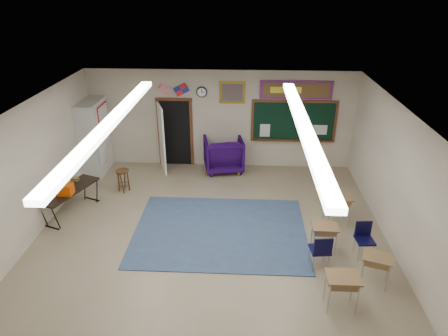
# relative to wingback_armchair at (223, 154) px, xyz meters

# --- Properties ---
(floor) EXTENTS (9.00, 9.00, 0.00)m
(floor) POSITION_rel_wingback_armchair_xyz_m (-0.10, -4.15, -0.53)
(floor) COLOR #84755B
(floor) RESTS_ON ground
(back_wall) EXTENTS (8.00, 0.04, 3.00)m
(back_wall) POSITION_rel_wingback_armchair_xyz_m (-0.10, 0.35, 0.97)
(back_wall) COLOR beige
(back_wall) RESTS_ON floor
(left_wall) EXTENTS (0.04, 9.00, 3.00)m
(left_wall) POSITION_rel_wingback_armchair_xyz_m (-4.10, -4.15, 0.97)
(left_wall) COLOR beige
(left_wall) RESTS_ON floor
(right_wall) EXTENTS (0.04, 9.00, 3.00)m
(right_wall) POSITION_rel_wingback_armchair_xyz_m (3.90, -4.15, 0.97)
(right_wall) COLOR beige
(right_wall) RESTS_ON floor
(ceiling) EXTENTS (8.00, 9.00, 0.04)m
(ceiling) POSITION_rel_wingback_armchair_xyz_m (-0.10, -4.15, 2.47)
(ceiling) COLOR silver
(ceiling) RESTS_ON back_wall
(area_rug) EXTENTS (4.00, 3.00, 0.02)m
(area_rug) POSITION_rel_wingback_armchair_xyz_m (0.10, -3.35, -0.52)
(area_rug) COLOR #374F69
(area_rug) RESTS_ON floor
(fluorescent_strips) EXTENTS (3.86, 6.00, 0.10)m
(fluorescent_strips) POSITION_rel_wingback_armchair_xyz_m (-0.10, -4.15, 2.41)
(fluorescent_strips) COLOR white
(fluorescent_strips) RESTS_ON ceiling
(doorway) EXTENTS (1.10, 0.89, 2.16)m
(doorway) POSITION_rel_wingback_armchair_xyz_m (-1.60, 0.20, 0.53)
(doorway) COLOR black
(doorway) RESTS_ON back_wall
(chalkboard) EXTENTS (2.55, 0.14, 1.30)m
(chalkboard) POSITION_rel_wingback_armchair_xyz_m (2.10, 0.31, 0.93)
(chalkboard) COLOR #562D18
(chalkboard) RESTS_ON back_wall
(bulletin_board) EXTENTS (2.10, 0.05, 0.55)m
(bulletin_board) POSITION_rel_wingback_armchair_xyz_m (2.10, 0.32, 1.92)
(bulletin_board) COLOR red
(bulletin_board) RESTS_ON back_wall
(framed_art_print) EXTENTS (0.75, 0.05, 0.65)m
(framed_art_print) POSITION_rel_wingback_armchair_xyz_m (0.25, 0.32, 1.82)
(framed_art_print) COLOR #A17F1F
(framed_art_print) RESTS_ON back_wall
(wall_clock) EXTENTS (0.32, 0.05, 0.32)m
(wall_clock) POSITION_rel_wingback_armchair_xyz_m (-0.65, 0.32, 1.82)
(wall_clock) COLOR black
(wall_clock) RESTS_ON back_wall
(wall_flags) EXTENTS (1.16, 0.06, 0.70)m
(wall_flags) POSITION_rel_wingback_armchair_xyz_m (-1.50, 0.29, 1.95)
(wall_flags) COLOR red
(wall_flags) RESTS_ON back_wall
(storage_cabinet) EXTENTS (0.59, 1.25, 2.20)m
(storage_cabinet) POSITION_rel_wingback_armchair_xyz_m (-3.81, -0.30, 0.57)
(storage_cabinet) COLOR #B6B7B2
(storage_cabinet) RESTS_ON floor
(wingback_armchair) EXTENTS (1.33, 1.35, 1.06)m
(wingback_armchair) POSITION_rel_wingback_armchair_xyz_m (0.00, 0.00, 0.00)
(wingback_armchair) COLOR #1C0539
(wingback_armchair) RESTS_ON floor
(student_chair_reading) EXTENTS (0.47, 0.47, 0.79)m
(student_chair_reading) POSITION_rel_wingback_armchair_xyz_m (-0.31, -0.04, -0.13)
(student_chair_reading) COLOR black
(student_chair_reading) RESTS_ON floor
(student_chair_desk_a) EXTENTS (0.45, 0.45, 0.81)m
(student_chair_desk_a) POSITION_rel_wingback_armchair_xyz_m (2.19, -4.52, -0.12)
(student_chair_desk_a) COLOR black
(student_chair_desk_a) RESTS_ON floor
(student_chair_desk_b) EXTENTS (0.42, 0.42, 0.77)m
(student_chair_desk_b) POSITION_rel_wingback_armchair_xyz_m (3.19, -4.12, -0.14)
(student_chair_desk_b) COLOR black
(student_chair_desk_b) RESTS_ON floor
(student_desk_front_left) EXTENTS (0.56, 0.42, 0.66)m
(student_desk_front_left) POSITION_rel_wingback_armchair_xyz_m (2.37, -3.99, -0.16)
(student_desk_front_left) COLOR olive
(student_desk_front_left) RESTS_ON floor
(student_desk_front_right) EXTENTS (0.67, 0.54, 0.74)m
(student_desk_front_right) POSITION_rel_wingback_armchair_xyz_m (2.88, -2.86, -0.12)
(student_desk_front_right) COLOR olive
(student_desk_front_right) RESTS_ON floor
(student_desk_back_left) EXTENTS (0.59, 0.44, 0.71)m
(student_desk_back_left) POSITION_rel_wingback_armchair_xyz_m (2.39, -5.63, -0.13)
(student_desk_back_left) COLOR olive
(student_desk_back_left) RESTS_ON floor
(student_desk_back_right) EXTENTS (0.65, 0.56, 0.65)m
(student_desk_back_right) POSITION_rel_wingback_armchair_xyz_m (3.18, -4.97, -0.16)
(student_desk_back_right) COLOR olive
(student_desk_back_right) RESTS_ON floor
(folding_table) EXTENTS (1.08, 1.73, 0.93)m
(folding_table) POSITION_rel_wingback_armchair_xyz_m (-3.66, -2.75, -0.16)
(folding_table) COLOR black
(folding_table) RESTS_ON floor
(wooden_stool) EXTENTS (0.36, 0.36, 0.64)m
(wooden_stool) POSITION_rel_wingback_armchair_xyz_m (-2.69, -1.53, -0.20)
(wooden_stool) COLOR #472D15
(wooden_stool) RESTS_ON floor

